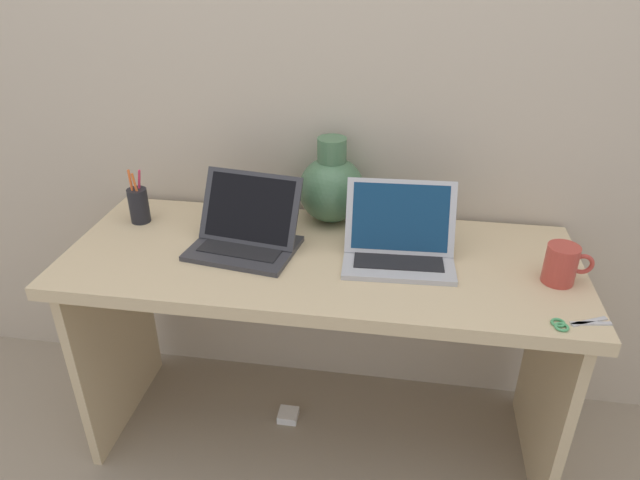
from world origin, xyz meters
TOP-DOWN VIEW (x-y plane):
  - ground_plane at (0.00, 0.00)m, footprint 6.00×6.00m
  - back_wall at (0.00, 0.34)m, footprint 4.40×0.04m
  - desk at (0.00, 0.00)m, footprint 1.50×0.60m
  - laptop_left at (-0.22, 0.02)m, footprint 0.33×0.27m
  - laptop_right at (0.23, 0.02)m, footprint 0.32×0.24m
  - green_vase at (0.00, 0.24)m, footprint 0.21×0.21m
  - coffee_mug at (0.66, -0.04)m, footprint 0.13×0.09m
  - pen_cup at (-0.61, 0.13)m, footprint 0.06×0.06m
  - scissors at (0.65, -0.24)m, footprint 0.15×0.08m
  - power_brick at (-0.12, 0.05)m, footprint 0.07×0.07m

SIDE VIEW (x-z plane):
  - ground_plane at x=0.00m, z-range 0.00..0.00m
  - power_brick at x=-0.12m, z-range 0.00..0.03m
  - desk at x=0.00m, z-range 0.21..0.94m
  - scissors at x=0.65m, z-range 0.73..0.74m
  - coffee_mug at x=0.66m, z-range 0.73..0.84m
  - laptop_left at x=-0.22m, z-range 0.68..0.89m
  - laptop_right at x=0.23m, z-range 0.68..0.89m
  - pen_cup at x=-0.61m, z-range 0.70..0.88m
  - green_vase at x=0.00m, z-range 0.70..0.98m
  - back_wall at x=0.00m, z-range 0.00..2.40m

